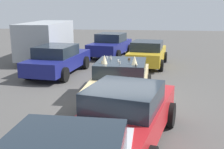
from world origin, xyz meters
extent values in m
plane|color=#514F4C|center=(0.00, 0.00, 0.00)|extent=(60.00, 60.00, 0.00)
cube|color=#D8BC7F|center=(0.00, 0.00, 0.57)|extent=(4.43, 1.93, 0.61)
cube|color=#1E2833|center=(0.19, 0.00, 1.11)|extent=(1.96, 1.73, 0.47)
cylinder|color=black|center=(-1.38, -0.91, 0.31)|extent=(0.62, 0.23, 0.62)
cylinder|color=black|center=(-1.34, 0.97, 0.31)|extent=(0.62, 0.23, 0.62)
cylinder|color=black|center=(1.34, -0.97, 0.31)|extent=(0.62, 0.23, 0.62)
cylinder|color=black|center=(1.38, 0.91, 0.31)|extent=(0.62, 0.23, 0.62)
ellipsoid|color=black|center=(-0.51, 0.94, 0.59)|extent=(0.13, 0.02, 0.13)
ellipsoid|color=black|center=(-1.40, 0.96, 0.69)|extent=(0.17, 0.02, 0.14)
ellipsoid|color=black|center=(0.33, 0.92, 0.58)|extent=(0.16, 0.02, 0.14)
ellipsoid|color=black|center=(-1.34, -0.90, 0.68)|extent=(0.12, 0.02, 0.15)
ellipsoid|color=black|center=(-0.02, 0.93, 0.64)|extent=(0.13, 0.02, 0.09)
ellipsoid|color=black|center=(1.60, -0.96, 0.48)|extent=(0.17, 0.02, 0.15)
ellipsoid|color=black|center=(0.45, -0.94, 0.44)|extent=(0.18, 0.02, 0.16)
ellipsoid|color=black|center=(1.56, 0.89, 0.68)|extent=(0.15, 0.02, 0.15)
ellipsoid|color=black|center=(1.31, -0.95, 0.49)|extent=(0.13, 0.02, 0.15)
ellipsoid|color=black|center=(-0.96, -0.91, 0.71)|extent=(0.10, 0.02, 0.15)
ellipsoid|color=black|center=(-0.98, -0.91, 0.52)|extent=(0.17, 0.02, 0.12)
ellipsoid|color=black|center=(-0.11, 0.93, 0.40)|extent=(0.11, 0.02, 0.12)
cylinder|color=black|center=(-1.41, -0.58, 0.94)|extent=(0.10, 0.10, 0.13)
cone|color=orange|center=(-1.99, 0.08, 0.94)|extent=(0.11, 0.11, 0.13)
cone|color=#51381E|center=(-2.02, 0.04, 0.92)|extent=(0.07, 0.07, 0.09)
sphere|color=gray|center=(-1.76, 0.70, 0.91)|extent=(0.08, 0.08, 0.08)
cone|color=orange|center=(-1.31, -0.30, 0.91)|extent=(0.10, 0.10, 0.08)
cone|color=orange|center=(-1.42, -0.37, 0.91)|extent=(0.10, 0.10, 0.06)
cone|color=gray|center=(-1.67, 0.12, 0.94)|extent=(0.11, 0.11, 0.14)
cone|color=tan|center=(-1.25, -0.13, 0.93)|extent=(0.11, 0.11, 0.11)
cylinder|color=#51381E|center=(-1.21, -0.40, 0.91)|extent=(0.10, 0.10, 0.07)
cone|color=#51381E|center=(-1.86, -0.26, 0.92)|extent=(0.08, 0.08, 0.08)
cone|color=black|center=(-0.62, -0.56, 1.40)|extent=(0.10, 0.10, 0.11)
cylinder|color=gray|center=(0.42, 0.40, 1.38)|extent=(0.08, 0.08, 0.08)
cylinder|color=silver|center=(0.77, 0.60, 1.38)|extent=(0.07, 0.07, 0.06)
cylinder|color=gray|center=(0.96, 0.48, 1.37)|extent=(0.07, 0.07, 0.05)
cylinder|color=#51381E|center=(0.44, -0.26, 1.39)|extent=(0.11, 0.11, 0.08)
cylinder|color=gray|center=(-0.27, 0.00, 1.39)|extent=(0.07, 0.07, 0.09)
cylinder|color=silver|center=(0.12, 0.10, 1.38)|extent=(0.07, 0.07, 0.07)
cylinder|color=#A87A38|center=(-0.21, 0.56, 1.40)|extent=(0.07, 0.07, 0.10)
cone|color=tan|center=(-0.23, 0.62, 1.40)|extent=(0.05, 0.05, 0.10)
cone|color=gray|center=(0.05, 0.08, 1.39)|extent=(0.09, 0.09, 0.08)
cone|color=beige|center=(-0.35, -0.50, 1.50)|extent=(0.20, 0.20, 0.30)
cone|color=beige|center=(-0.32, 0.51, 1.50)|extent=(0.20, 0.20, 0.30)
cube|color=#9EA3A8|center=(6.85, 5.23, 1.30)|extent=(5.14, 2.18, 2.00)
cube|color=#1E2833|center=(8.63, 5.27, 1.70)|extent=(0.16, 1.83, 0.72)
cylinder|color=black|center=(8.35, 6.32, 0.36)|extent=(0.72, 0.26, 0.72)
cylinder|color=black|center=(8.40, 4.20, 0.36)|extent=(0.72, 0.26, 0.72)
cylinder|color=black|center=(5.30, 6.26, 0.36)|extent=(0.72, 0.26, 0.72)
cylinder|color=black|center=(5.34, 4.14, 0.36)|extent=(0.72, 0.26, 0.72)
cube|color=gold|center=(6.01, -0.90, 0.58)|extent=(4.13, 2.19, 0.65)
cube|color=#1E2833|center=(5.77, -0.87, 1.15)|extent=(1.95, 1.78, 0.48)
cylinder|color=black|center=(7.33, -0.19, 0.30)|extent=(0.63, 0.30, 0.60)
cylinder|color=black|center=(7.11, -1.92, 0.30)|extent=(0.63, 0.30, 0.60)
cylinder|color=black|center=(4.90, 0.12, 0.30)|extent=(0.63, 0.30, 0.60)
cylinder|color=black|center=(4.68, -1.61, 0.30)|extent=(0.63, 0.30, 0.60)
cube|color=red|center=(-3.20, -0.47, 0.62)|extent=(4.41, 2.55, 0.67)
cube|color=#1E2833|center=(-3.37, -0.43, 1.21)|extent=(2.05, 1.90, 0.50)
cylinder|color=black|center=(-1.76, 0.09, 0.34)|extent=(0.71, 0.36, 0.68)
cylinder|color=black|center=(-2.13, -1.60, 0.34)|extent=(0.71, 0.36, 0.68)
cylinder|color=black|center=(-4.26, 0.65, 0.34)|extent=(0.71, 0.36, 0.68)
cube|color=navy|center=(3.46, 3.38, 0.60)|extent=(4.64, 2.22, 0.64)
cube|color=#1E2833|center=(3.21, 3.41, 1.18)|extent=(2.15, 1.80, 0.51)
cylinder|color=black|center=(4.94, 4.09, 0.33)|extent=(0.68, 0.29, 0.66)
cylinder|color=black|center=(4.74, 2.34, 0.33)|extent=(0.68, 0.29, 0.66)
cylinder|color=black|center=(2.19, 4.41, 0.33)|extent=(0.68, 0.29, 0.66)
cylinder|color=black|center=(1.98, 2.66, 0.33)|extent=(0.68, 0.29, 0.66)
cube|color=navy|center=(8.62, 1.56, 0.63)|extent=(4.40, 2.57, 0.69)
cube|color=#1E2833|center=(8.74, 1.53, 1.25)|extent=(2.04, 1.97, 0.54)
cylinder|color=black|center=(7.19, 0.90, 0.34)|extent=(0.70, 0.35, 0.67)
cylinder|color=black|center=(7.55, 2.71, 0.34)|extent=(0.70, 0.35, 0.67)
cylinder|color=black|center=(9.70, 0.40, 0.34)|extent=(0.70, 0.35, 0.67)
cylinder|color=black|center=(10.06, 2.22, 0.34)|extent=(0.70, 0.35, 0.67)
camera|label=1|loc=(-9.39, -0.95, 3.23)|focal=44.55mm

